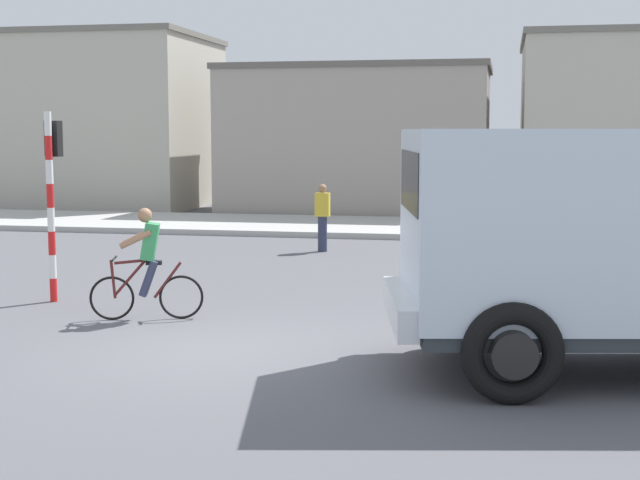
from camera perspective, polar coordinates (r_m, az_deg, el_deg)
ground_plane at (r=12.20m, az=-6.26°, el=-6.88°), size 120.00×120.00×0.00m
sidewalk_far at (r=26.96m, az=3.63°, el=0.83°), size 80.00×5.00×0.16m
truck_foreground at (r=11.35m, az=18.59°, el=0.33°), size 5.79×3.58×2.90m
cyclist at (r=14.20m, az=-10.74°, el=-1.47°), size 1.67×0.64×1.72m
traffic_light_pole at (r=16.05m, az=-16.35°, el=3.63°), size 0.24×0.43×3.20m
car_red_near at (r=20.45m, az=16.41°, el=0.74°), size 4.10×2.06×1.60m
pedestrian_near_kerb at (r=21.91m, az=0.16°, el=1.48°), size 0.34×0.22×1.62m
building_corner_left at (r=36.83m, az=-14.38°, el=7.17°), size 9.49×6.76×6.51m
building_mid_block at (r=32.54m, az=2.38°, el=6.24°), size 9.20×5.73×5.13m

